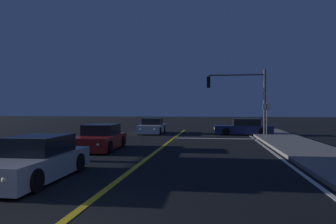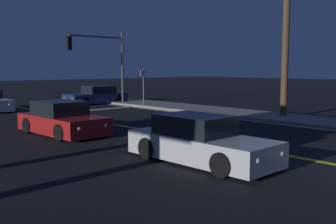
# 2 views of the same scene
# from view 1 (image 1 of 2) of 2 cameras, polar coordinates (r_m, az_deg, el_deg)

# --- Properties ---
(sidewalk_right) EXTENTS (3.20, 36.85, 0.15)m
(sidewalk_right) POSITION_cam_1_polar(r_m,az_deg,el_deg) (15.23, 26.70, -7.42)
(sidewalk_right) COLOR gray
(sidewalk_right) RESTS_ON ground
(lane_line_center) EXTENTS (0.20, 34.80, 0.01)m
(lane_line_center) POSITION_cam_1_polar(r_m,az_deg,el_deg) (14.74, -3.11, -7.89)
(lane_line_center) COLOR gold
(lane_line_center) RESTS_ON ground
(lane_line_edge_right) EXTENTS (0.16, 34.80, 0.01)m
(lane_line_edge_right) POSITION_cam_1_polar(r_m,az_deg,el_deg) (14.76, 19.81, -7.92)
(lane_line_edge_right) COLOR silver
(lane_line_edge_right) RESTS_ON ground
(stop_bar) EXTENTS (6.06, 0.50, 0.01)m
(stop_bar) POSITION_cam_1_polar(r_m,az_deg,el_deg) (23.14, 8.60, -4.79)
(stop_bar) COLOR silver
(stop_bar) RESTS_ON ground
(car_far_approaching_navy) EXTENTS (4.73, 1.92, 1.34)m
(car_far_approaching_navy) POSITION_cam_1_polar(r_m,az_deg,el_deg) (26.77, 13.59, -2.83)
(car_far_approaching_navy) COLOR navy
(car_far_approaching_navy) RESTS_ON ground
(car_side_waiting_red) EXTENTS (2.10, 4.25, 1.34)m
(car_side_waiting_red) POSITION_cam_1_polar(r_m,az_deg,el_deg) (17.13, -12.21, -4.77)
(car_side_waiting_red) COLOR maroon
(car_side_waiting_red) RESTS_ON ground
(car_following_oncoming_white) EXTENTS (2.00, 4.40, 1.34)m
(car_following_oncoming_white) POSITION_cam_1_polar(r_m,az_deg,el_deg) (27.59, -2.87, -2.71)
(car_following_oncoming_white) COLOR silver
(car_following_oncoming_white) RESTS_ON ground
(car_distant_tail_silver) EXTENTS (1.89, 4.54, 1.34)m
(car_distant_tail_silver) POSITION_cam_1_polar(r_m,az_deg,el_deg) (10.59, -22.92, -8.17)
(car_distant_tail_silver) COLOR #B2B5BA
(car_distant_tail_silver) RESTS_ON ground
(traffic_signal_near_right) EXTENTS (4.58, 0.28, 5.26)m
(traffic_signal_near_right) POSITION_cam_1_polar(r_m,az_deg,el_deg) (25.47, 13.30, 3.70)
(traffic_signal_near_right) COLOR #38383D
(traffic_signal_near_right) RESTS_ON ground
(street_sign_corner) EXTENTS (0.56, 0.09, 2.58)m
(street_sign_corner) POSITION_cam_1_polar(r_m,az_deg,el_deg) (22.84, 17.50, -0.55)
(street_sign_corner) COLOR slate
(street_sign_corner) RESTS_ON ground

